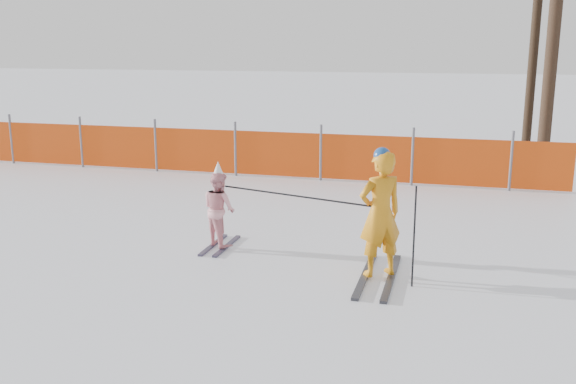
# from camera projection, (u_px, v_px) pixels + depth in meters

# --- Properties ---
(ground) EXTENTS (120.00, 120.00, 0.00)m
(ground) POSITION_uv_depth(u_px,v_px,m) (278.00, 273.00, 8.53)
(ground) COLOR white
(ground) RESTS_ON ground
(adult) EXTENTS (0.71, 1.73, 1.72)m
(adult) POSITION_uv_depth(u_px,v_px,m) (380.00, 215.00, 8.18)
(adult) COLOR black
(adult) RESTS_ON ground
(child) EXTENTS (0.69, 1.04, 1.30)m
(child) POSITION_uv_depth(u_px,v_px,m) (219.00, 208.00, 9.53)
(child) COLOR black
(child) RESTS_ON ground
(ski_poles) EXTENTS (2.82, 0.89, 1.30)m
(ski_poles) POSITION_uv_depth(u_px,v_px,m) (334.00, 209.00, 8.49)
(ski_poles) COLOR black
(ski_poles) RESTS_ON ground
(safety_fence) EXTENTS (17.25, 0.06, 1.25)m
(safety_fence) POSITION_uv_depth(u_px,v_px,m) (178.00, 149.00, 15.06)
(safety_fence) COLOR #595960
(safety_fence) RESTS_ON ground
(tree_trunks) EXTENTS (3.90, 1.78, 6.23)m
(tree_trunks) POSITION_uv_depth(u_px,v_px,m) (571.00, 46.00, 16.48)
(tree_trunks) COLOR #322216
(tree_trunks) RESTS_ON ground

